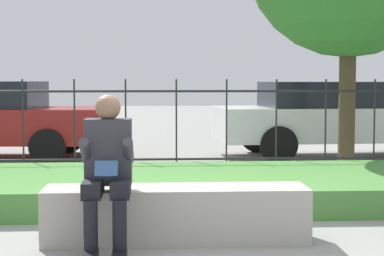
% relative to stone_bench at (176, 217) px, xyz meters
% --- Properties ---
extents(ground_plane, '(60.00, 60.00, 0.00)m').
position_rel_stone_bench_xyz_m(ground_plane, '(0.12, 0.00, -0.21)').
color(ground_plane, gray).
extents(stone_bench, '(2.26, 0.50, 0.47)m').
position_rel_stone_bench_xyz_m(stone_bench, '(0.00, 0.00, 0.00)').
color(stone_bench, '#ADA89E').
rests_on(stone_bench, ground_plane).
extents(person_seated_reader, '(0.42, 0.73, 1.27)m').
position_rel_stone_bench_xyz_m(person_seated_reader, '(-0.56, -0.29, 0.49)').
color(person_seated_reader, black).
rests_on(person_seated_reader, ground_plane).
extents(grass_berm, '(9.77, 2.40, 0.30)m').
position_rel_stone_bench_xyz_m(grass_berm, '(0.12, 1.90, -0.06)').
color(grass_berm, '#4C893D').
rests_on(grass_berm, ground_plane).
extents(iron_fence, '(7.77, 0.03, 1.40)m').
position_rel_stone_bench_xyz_m(iron_fence, '(0.12, 3.50, 0.53)').
color(iron_fence, '#232326').
rests_on(iron_fence, ground_plane).
extents(car_parked_right, '(4.76, 2.07, 1.36)m').
position_rel_stone_bench_xyz_m(car_parked_right, '(3.24, 6.03, 0.52)').
color(car_parked_right, silver).
rests_on(car_parked_right, ground_plane).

